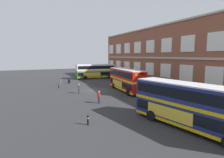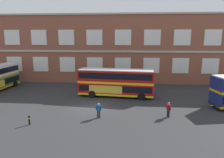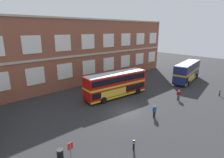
{
  "view_description": "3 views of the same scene",
  "coord_description": "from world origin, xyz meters",
  "px_view_note": "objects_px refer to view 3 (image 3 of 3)",
  "views": [
    {
      "loc": [
        31.89,
        -11.11,
        6.53
      ],
      "look_at": [
        0.36,
        3.51,
        2.01
      ],
      "focal_mm": 28.81,
      "sensor_mm": 36.0,
      "label": 1
    },
    {
      "loc": [
        4.8,
        -25.18,
        8.78
      ],
      "look_at": [
        2.52,
        2.52,
        3.17
      ],
      "focal_mm": 33.95,
      "sensor_mm": 36.0,
      "label": 2
    },
    {
      "loc": [
        -16.2,
        -15.11,
        10.88
      ],
      "look_at": [
        1.42,
        4.59,
        3.45
      ],
      "focal_mm": 28.4,
      "sensor_mm": 36.0,
      "label": 3
    }
  ],
  "objects_px": {
    "safety_bollard_east": "(134,145)",
    "second_passenger": "(154,110)",
    "double_decker_far": "(187,71)",
    "waiting_passenger": "(179,95)",
    "double_decker_middle": "(116,84)",
    "bus_stand_flag": "(71,155)",
    "station_litter_bin": "(60,155)",
    "safety_bollard_west": "(220,93)"
  },
  "relations": [
    {
      "from": "safety_bollard_east",
      "to": "second_passenger",
      "type": "bearing_deg",
      "value": 20.07
    },
    {
      "from": "double_decker_far",
      "to": "waiting_passenger",
      "type": "bearing_deg",
      "value": -159.34
    },
    {
      "from": "double_decker_middle",
      "to": "second_passenger",
      "type": "relative_size",
      "value": 6.59
    },
    {
      "from": "bus_stand_flag",
      "to": "station_litter_bin",
      "type": "height_order",
      "value": "bus_stand_flag"
    },
    {
      "from": "bus_stand_flag",
      "to": "safety_bollard_west",
      "type": "bearing_deg",
      "value": -3.85
    },
    {
      "from": "safety_bollard_west",
      "to": "second_passenger",
      "type": "bearing_deg",
      "value": 168.67
    },
    {
      "from": "double_decker_middle",
      "to": "bus_stand_flag",
      "type": "relative_size",
      "value": 4.15
    },
    {
      "from": "second_passenger",
      "to": "double_decker_middle",
      "type": "bearing_deg",
      "value": 81.21
    },
    {
      "from": "double_decker_far",
      "to": "bus_stand_flag",
      "type": "height_order",
      "value": "double_decker_far"
    },
    {
      "from": "second_passenger",
      "to": "station_litter_bin",
      "type": "bearing_deg",
      "value": 176.26
    },
    {
      "from": "bus_stand_flag",
      "to": "safety_bollard_west",
      "type": "xyz_separation_m",
      "value": [
        27.03,
        -1.82,
        -1.14
      ]
    },
    {
      "from": "double_decker_middle",
      "to": "bus_stand_flag",
      "type": "distance_m",
      "value": 16.88
    },
    {
      "from": "waiting_passenger",
      "to": "bus_stand_flag",
      "type": "relative_size",
      "value": 0.63
    },
    {
      "from": "double_decker_far",
      "to": "second_passenger",
      "type": "bearing_deg",
      "value": -164.94
    },
    {
      "from": "station_litter_bin",
      "to": "second_passenger",
      "type": "bearing_deg",
      "value": -3.74
    },
    {
      "from": "double_decker_middle",
      "to": "safety_bollard_west",
      "type": "distance_m",
      "value": 17.64
    },
    {
      "from": "bus_stand_flag",
      "to": "safety_bollard_west",
      "type": "height_order",
      "value": "bus_stand_flag"
    },
    {
      "from": "station_litter_bin",
      "to": "safety_bollard_east",
      "type": "xyz_separation_m",
      "value": [
        5.78,
        -3.27,
        -0.03
      ]
    },
    {
      "from": "waiting_passenger",
      "to": "bus_stand_flag",
      "type": "distance_m",
      "value": 20.21
    },
    {
      "from": "double_decker_middle",
      "to": "double_decker_far",
      "type": "xyz_separation_m",
      "value": [
        17.79,
        -3.48,
        0.0
      ]
    },
    {
      "from": "bus_stand_flag",
      "to": "double_decker_far",
      "type": "bearing_deg",
      "value": 11.18
    },
    {
      "from": "safety_bollard_west",
      "to": "safety_bollard_east",
      "type": "height_order",
      "value": "same"
    },
    {
      "from": "station_litter_bin",
      "to": "double_decker_middle",
      "type": "bearing_deg",
      "value": 29.44
    },
    {
      "from": "double_decker_far",
      "to": "safety_bollard_east",
      "type": "distance_m",
      "value": 26.98
    },
    {
      "from": "station_litter_bin",
      "to": "safety_bollard_west",
      "type": "height_order",
      "value": "station_litter_bin"
    },
    {
      "from": "waiting_passenger",
      "to": "safety_bollard_east",
      "type": "relative_size",
      "value": 1.79
    },
    {
      "from": "safety_bollard_east",
      "to": "safety_bollard_west",
      "type": "bearing_deg",
      "value": -1.25
    },
    {
      "from": "bus_stand_flag",
      "to": "second_passenger",
      "type": "bearing_deg",
      "value": 5.04
    },
    {
      "from": "waiting_passenger",
      "to": "second_passenger",
      "type": "distance_m",
      "value": 7.69
    },
    {
      "from": "waiting_passenger",
      "to": "safety_bollard_west",
      "type": "distance_m",
      "value": 7.88
    },
    {
      "from": "bus_stand_flag",
      "to": "safety_bollard_east",
      "type": "bearing_deg",
      "value": -13.26
    },
    {
      "from": "safety_bollard_west",
      "to": "bus_stand_flag",
      "type": "bearing_deg",
      "value": 176.15
    },
    {
      "from": "waiting_passenger",
      "to": "safety_bollard_west",
      "type": "bearing_deg",
      "value": -28.36
    },
    {
      "from": "double_decker_far",
      "to": "waiting_passenger",
      "type": "height_order",
      "value": "double_decker_far"
    },
    {
      "from": "waiting_passenger",
      "to": "station_litter_bin",
      "type": "bearing_deg",
      "value": -180.0
    },
    {
      "from": "double_decker_far",
      "to": "bus_stand_flag",
      "type": "relative_size",
      "value": 4.18
    },
    {
      "from": "double_decker_middle",
      "to": "safety_bollard_west",
      "type": "bearing_deg",
      "value": -41.08
    },
    {
      "from": "safety_bollard_east",
      "to": "waiting_passenger",
      "type": "bearing_deg",
      "value": 12.83
    },
    {
      "from": "station_litter_bin",
      "to": "bus_stand_flag",
      "type": "bearing_deg",
      "value": -88.92
    },
    {
      "from": "double_decker_middle",
      "to": "second_passenger",
      "type": "height_order",
      "value": "double_decker_middle"
    },
    {
      "from": "station_litter_bin",
      "to": "safety_bollard_west",
      "type": "xyz_separation_m",
      "value": [
        27.07,
        -3.74,
        -0.03
      ]
    },
    {
      "from": "double_decker_far",
      "to": "safety_bollard_east",
      "type": "height_order",
      "value": "double_decker_far"
    }
  ]
}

